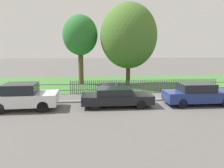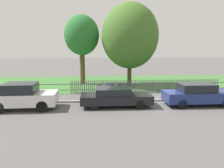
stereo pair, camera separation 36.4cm
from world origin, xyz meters
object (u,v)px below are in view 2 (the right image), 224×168
(covered_motorcycle, at_px, (112,88))
(parked_car_black_saloon, at_px, (115,97))
(parked_car_navy_estate, at_px, (198,94))
(tree_nearest_kerb, at_px, (82,36))
(tree_behind_motorcycle, at_px, (130,36))
(parked_car_silver_hatchback, at_px, (23,96))

(covered_motorcycle, bearing_deg, parked_car_black_saloon, -84.91)
(parked_car_navy_estate, xyz_separation_m, tree_nearest_kerb, (-8.11, 8.73, 4.16))
(parked_car_black_saloon, distance_m, parked_car_navy_estate, 5.45)
(parked_car_navy_estate, distance_m, tree_behind_motorcycle, 9.34)
(parked_car_silver_hatchback, relative_size, tree_behind_motorcycle, 0.50)
(parked_car_silver_hatchback, height_order, parked_car_black_saloon, parked_car_silver_hatchback)
(parked_car_navy_estate, height_order, tree_behind_motorcycle, tree_behind_motorcycle)
(parked_car_navy_estate, relative_size, tree_nearest_kerb, 0.66)
(parked_car_black_saloon, xyz_separation_m, covered_motorcycle, (-0.02, 2.71, 0.04))
(covered_motorcycle, height_order, tree_nearest_kerb, tree_nearest_kerb)
(parked_car_silver_hatchback, height_order, covered_motorcycle, parked_car_silver_hatchback)
(tree_nearest_kerb, bearing_deg, covered_motorcycle, -66.08)
(parked_car_black_saloon, bearing_deg, covered_motorcycle, 90.59)
(parked_car_black_saloon, height_order, covered_motorcycle, parked_car_black_saloon)
(parked_car_silver_hatchback, xyz_separation_m, tree_nearest_kerb, (3.06, 8.81, 4.08))
(parked_car_silver_hatchback, distance_m, tree_behind_motorcycle, 11.64)
(parked_car_navy_estate, relative_size, tree_behind_motorcycle, 0.58)
(covered_motorcycle, bearing_deg, tree_nearest_kerb, 118.52)
(parked_car_black_saloon, relative_size, parked_car_navy_estate, 0.98)
(parked_car_silver_hatchback, relative_size, parked_car_navy_estate, 0.87)
(tree_nearest_kerb, bearing_deg, tree_behind_motorcycle, -13.00)
(parked_car_black_saloon, relative_size, covered_motorcycle, 2.17)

